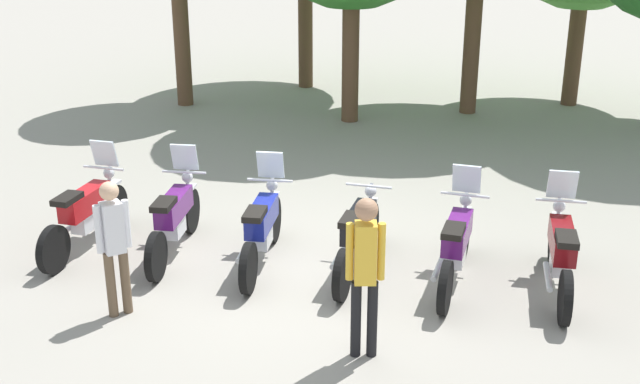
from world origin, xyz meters
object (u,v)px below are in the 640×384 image
motorcycle_5 (561,252)px  motorcycle_0 (86,212)px  motorcycle_4 (456,244)px  person_0 (365,265)px  motorcycle_3 (358,235)px  person_1 (114,239)px  motorcycle_1 (174,217)px  motorcycle_2 (262,227)px

motorcycle_5 → motorcycle_0: bearing=89.4°
motorcycle_4 → motorcycle_0: bearing=95.3°
motorcycle_0 → person_0: bearing=-111.7°
motorcycle_4 → motorcycle_5: size_ratio=1.00×
motorcycle_3 → person_1: bearing=127.9°
motorcycle_1 → motorcycle_4: same height
motorcycle_2 → motorcycle_5: (3.73, 0.42, 0.00)m
motorcycle_3 → person_1: person_1 is taller
motorcycle_4 → person_1: 4.11m
motorcycle_4 → person_1: person_1 is taller
motorcycle_1 → person_1: person_1 is taller
motorcycle_2 → motorcycle_4: (2.49, 0.25, 0.00)m
motorcycle_0 → person_1: bearing=-139.5°
motorcycle_5 → motorcycle_3: bearing=88.6°
motorcycle_2 → motorcycle_1: bearing=82.8°
motorcycle_5 → motorcycle_2: bearing=89.5°
motorcycle_0 → motorcycle_3: motorcycle_0 is taller
person_0 → motorcycle_2: bearing=-151.7°
motorcycle_1 → person_1: 1.77m
motorcycle_2 → motorcycle_4: bearing=-94.2°
motorcycle_0 → motorcycle_5: (6.21, 0.69, 0.00)m
person_0 → motorcycle_5: bearing=120.5°
motorcycle_3 → motorcycle_5: motorcycle_5 is taller
motorcycle_1 → motorcycle_3: bearing=-95.4°
motorcycle_2 → motorcycle_3: (1.25, 0.18, -0.01)m
motorcycle_2 → person_1: person_1 is taller
person_0 → motorcycle_4: bearing=143.7°
motorcycle_0 → motorcycle_5: same height
motorcycle_2 → motorcycle_3: 1.26m
motorcycle_2 → motorcycle_4: same height
motorcycle_2 → person_1: size_ratio=1.33×
motorcycle_4 → person_0: 2.16m
motorcycle_5 → person_0: person_0 is taller
motorcycle_3 → person_1: (-2.31, -1.95, 0.44)m
motorcycle_5 → motorcycle_4: bearing=90.8°
motorcycle_1 → motorcycle_3: size_ratio=0.99×
motorcycle_2 → motorcycle_5: 3.75m
motorcycle_2 → person_0: bearing=-143.2°
motorcycle_0 → motorcycle_1: same height
motorcycle_0 → motorcycle_2: size_ratio=1.01×
motorcycle_5 → person_1: (-4.79, -2.19, 0.43)m
motorcycle_3 → motorcycle_4: motorcycle_4 is taller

